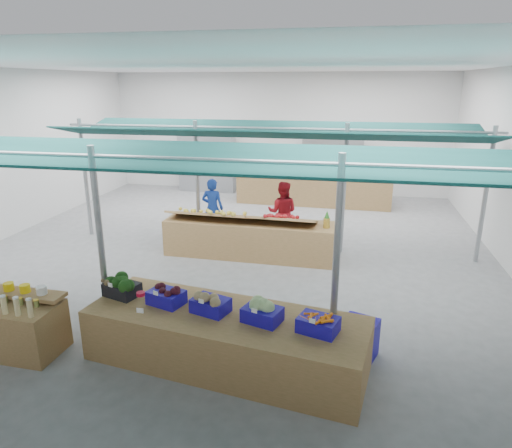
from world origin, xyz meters
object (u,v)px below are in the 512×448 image
object	(u,v)px
fruit_counter	(249,239)
vendor_right	(282,212)
vendor_left	(213,208)
crate_stack	(360,337)
bottle_shelf	(6,323)
veg_counter	(226,339)

from	to	relation	value
fruit_counter	vendor_right	bearing A→B (deg)	62.46
fruit_counter	vendor_left	bearing A→B (deg)	138.56
crate_stack	vendor_left	xyz separation A→B (m)	(-3.67, 4.70, 0.48)
bottle_shelf	crate_stack	bearing A→B (deg)	11.20
fruit_counter	crate_stack	xyz separation A→B (m)	(2.47, -3.60, -0.13)
bottle_shelf	crate_stack	distance (m)	5.25
bottle_shelf	fruit_counter	distance (m)	5.25
vendor_left	fruit_counter	bearing A→B (deg)	138.56
vendor_left	vendor_right	world-z (taller)	same
vendor_left	bottle_shelf	bearing A→B (deg)	75.97
veg_counter	vendor_right	xyz separation A→B (m)	(0.01, 5.30, 0.39)
crate_stack	vendor_left	distance (m)	5.98
crate_stack	vendor_right	world-z (taller)	vendor_right
veg_counter	crate_stack	world-z (taller)	veg_counter
fruit_counter	crate_stack	distance (m)	4.37
bottle_shelf	crate_stack	size ratio (longest dim) A/B	2.97
bottle_shelf	veg_counter	bearing A→B (deg)	6.61
vendor_right	crate_stack	bearing A→B (deg)	112.72
bottle_shelf	crate_stack	xyz separation A→B (m)	(5.18, 0.90, -0.13)
bottle_shelf	vendor_right	bearing A→B (deg)	60.78
bottle_shelf	vendor_left	size ratio (longest dim) A/B	1.11
bottle_shelf	veg_counter	xyz separation A→B (m)	(3.30, 0.30, -0.03)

